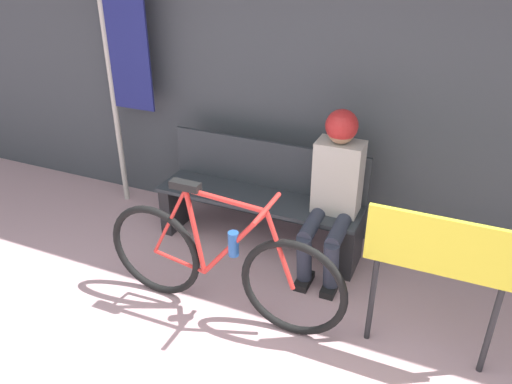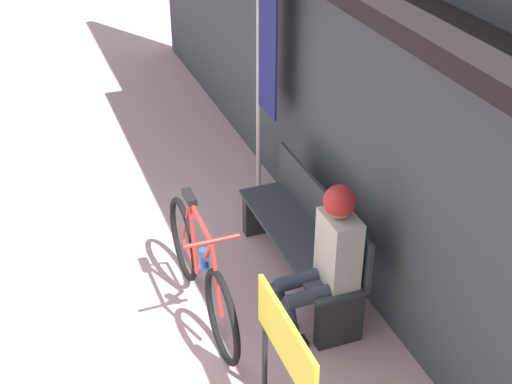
{
  "view_description": "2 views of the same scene",
  "coord_description": "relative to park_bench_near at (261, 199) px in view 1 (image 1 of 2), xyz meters",
  "views": [
    {
      "loc": [
        1.12,
        -1.1,
        2.35
      ],
      "look_at": [
        -0.11,
        1.71,
        0.73
      ],
      "focal_mm": 35.0,
      "sensor_mm": 36.0,
      "label": 1
    },
    {
      "loc": [
        4.02,
        0.14,
        3.73
      ],
      "look_at": [
        -0.27,
        1.75,
        0.94
      ],
      "focal_mm": 50.0,
      "sensor_mm": 36.0,
      "label": 2
    }
  ],
  "objects": [
    {
      "name": "banner_pole",
      "position": [
        -1.36,
        0.18,
        1.03
      ],
      "size": [
        0.45,
        0.05,
        2.25
      ],
      "color": "#B7B2A8",
      "rests_on": "ground_plane"
    },
    {
      "name": "person_seated",
      "position": [
        0.62,
        -0.1,
        0.32
      ],
      "size": [
        0.34,
        0.6,
        1.26
      ],
      "color": "#2D3342",
      "rests_on": "ground_plane"
    },
    {
      "name": "park_bench_near",
      "position": [
        0.0,
        0.0,
        0.0
      ],
      "size": [
        1.67,
        0.42,
        0.86
      ],
      "color": "#2D3338",
      "rests_on": "ground_plane"
    },
    {
      "name": "signboard",
      "position": [
        1.41,
        -0.75,
        0.32
      ],
      "size": [
        0.85,
        0.04,
        0.98
      ],
      "color": "#232326",
      "rests_on": "ground_plane"
    },
    {
      "name": "storefront_wall",
      "position": [
        0.27,
        0.43,
        1.26
      ],
      "size": [
        12.0,
        0.56,
        3.2
      ],
      "color": "#3D4247",
      "rests_on": "ground_plane"
    },
    {
      "name": "bicycle",
      "position": [
        0.09,
        -0.9,
        -0.02
      ],
      "size": [
        1.73,
        0.4,
        0.95
      ],
      "color": "black",
      "rests_on": "ground_plane"
    }
  ]
}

